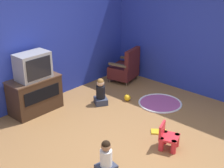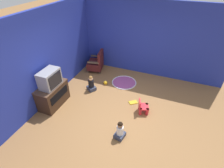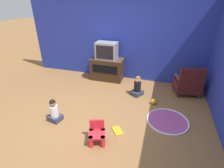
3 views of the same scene
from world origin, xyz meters
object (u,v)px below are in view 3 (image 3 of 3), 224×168
(tv_cabinet, at_px, (107,69))
(child_watching_left, at_px, (137,87))
(television, at_px, (107,51))
(black_armchair, at_px, (188,84))
(child_watching_center, at_px, (54,112))
(toy_ball, at_px, (154,102))
(book, at_px, (118,131))
(yellow_kid_chair, at_px, (97,134))

(tv_cabinet, bearing_deg, child_watching_left, -33.74)
(television, bearing_deg, black_armchair, -6.55)
(child_watching_center, xyz_separation_m, toy_ball, (2.00, 1.26, -0.16))
(tv_cabinet, bearing_deg, book, -67.10)
(television, height_order, child_watching_center, television)
(black_armchair, height_order, child_watching_center, black_armchair)
(child_watching_left, relative_size, toy_ball, 4.03)
(black_armchair, distance_m, child_watching_left, 1.36)
(television, xyz_separation_m, black_armchair, (2.37, -0.27, -0.62))
(television, relative_size, book, 2.09)
(black_armchair, distance_m, book, 2.44)
(television, bearing_deg, child_watching_center, -100.79)
(yellow_kid_chair, bearing_deg, black_armchair, 35.18)
(toy_ball, bearing_deg, book, -116.49)
(black_armchair, distance_m, toy_ball, 1.13)
(black_armchair, relative_size, book, 2.75)
(child_watching_center, relative_size, toy_ball, 3.76)
(yellow_kid_chair, bearing_deg, child_watching_left, 58.98)
(tv_cabinet, height_order, television, television)
(child_watching_left, bearing_deg, yellow_kid_chair, -159.74)
(tv_cabinet, height_order, black_armchair, black_armchair)
(tv_cabinet, distance_m, book, 2.48)
(yellow_kid_chair, height_order, child_watching_left, child_watching_left)
(book, bearing_deg, television, -14.62)
(yellow_kid_chair, xyz_separation_m, child_watching_left, (0.42, 1.90, 0.07))
(tv_cabinet, xyz_separation_m, book, (0.96, -2.26, -0.35))
(yellow_kid_chair, distance_m, toy_ball, 1.82)
(child_watching_center, bearing_deg, tv_cabinet, 90.12)
(television, distance_m, book, 2.60)
(television, xyz_separation_m, child_watching_center, (-0.43, -2.28, -0.72))
(black_armchair, bearing_deg, book, 42.28)
(child_watching_center, height_order, toy_ball, child_watching_center)
(toy_ball, distance_m, book, 1.36)
(child_watching_left, bearing_deg, child_watching_center, 168.94)
(yellow_kid_chair, distance_m, child_watching_left, 1.95)
(black_armchair, height_order, toy_ball, black_armchair)
(black_armchair, xyz_separation_m, child_watching_left, (-1.29, -0.42, -0.08))
(tv_cabinet, relative_size, child_watching_center, 1.91)
(child_watching_left, distance_m, child_watching_center, 2.20)
(toy_ball, bearing_deg, child_watching_left, 145.59)
(television, relative_size, child_watching_center, 1.21)
(yellow_kid_chair, bearing_deg, child_watching_center, 145.30)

